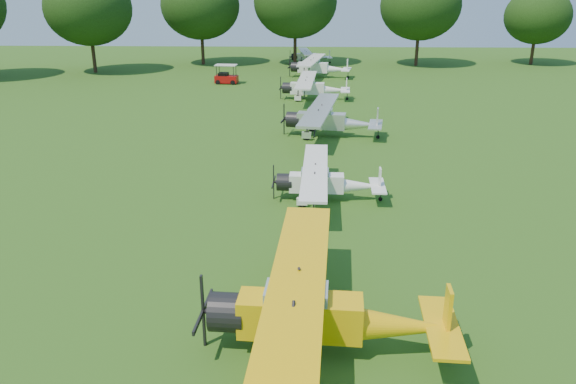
% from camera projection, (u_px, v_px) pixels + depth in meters
% --- Properties ---
extents(ground, '(160.00, 160.00, 0.00)m').
position_uv_depth(ground, '(314.00, 245.00, 23.83)').
color(ground, '#214A12').
rests_on(ground, ground).
extents(tree_belt, '(137.36, 130.27, 14.52)m').
position_uv_depth(tree_belt, '(412.00, 52.00, 21.07)').
color(tree_belt, black).
rests_on(tree_belt, ground).
extents(aircraft_2, '(7.68, 12.23, 2.41)m').
position_uv_depth(aircraft_2, '(320.00, 311.00, 16.46)').
color(aircraft_2, '#EBB509').
rests_on(aircraft_2, ground).
extents(aircraft_3, '(5.76, 9.16, 1.81)m').
position_uv_depth(aircraft_3, '(325.00, 180.00, 28.47)').
color(aircraft_3, white).
rests_on(aircraft_3, ground).
extents(aircraft_4, '(7.28, 11.54, 2.27)m').
position_uv_depth(aircraft_4, '(329.00, 118.00, 40.33)').
color(aircraft_4, silver).
rests_on(aircraft_4, ground).
extents(aircraft_5, '(6.73, 10.72, 2.11)m').
position_uv_depth(aircraft_5, '(313.00, 86.00, 53.41)').
color(aircraft_5, white).
rests_on(aircraft_5, ground).
extents(aircraft_6, '(7.42, 11.74, 2.31)m').
position_uv_depth(aircraft_6, '(318.00, 66.00, 65.93)').
color(aircraft_6, white).
rests_on(aircraft_6, ground).
extents(aircraft_7, '(5.92, 9.41, 1.85)m').
position_uv_depth(aircraft_7, '(309.00, 56.00, 77.69)').
color(aircraft_7, silver).
rests_on(aircraft_7, ground).
extents(golf_cart, '(2.57, 1.74, 2.08)m').
position_uv_depth(golf_cart, '(226.00, 77.00, 62.09)').
color(golf_cart, '#A20D0B').
rests_on(golf_cart, ground).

